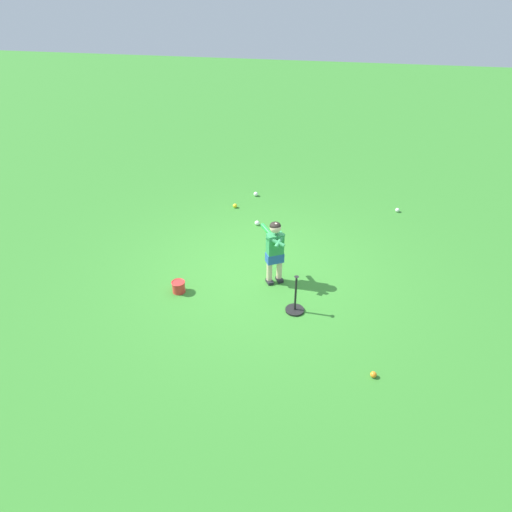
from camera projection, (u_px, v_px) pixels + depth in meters
ground_plane at (259, 271)px, 7.72m from camera, size 40.00×40.00×0.00m
child_batter at (275, 247)px, 7.12m from camera, size 0.53×0.46×1.08m
play_ball_by_bucket at (397, 210)px, 9.53m from camera, size 0.09×0.09×0.09m
play_ball_center_lawn at (373, 375)px, 5.72m from camera, size 0.08×0.08×0.08m
play_ball_near_batter at (235, 206)px, 9.70m from camera, size 0.09×0.09×0.09m
play_ball_behind_batter at (257, 223)px, 9.05m from camera, size 0.09×0.09×0.09m
play_ball_far_left at (256, 194)px, 10.18m from camera, size 0.10×0.10×0.10m
batting_tee at (295, 305)px, 6.78m from camera, size 0.28×0.28×0.62m
toy_bucket at (179, 287)px, 7.18m from camera, size 0.22×0.22×0.19m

